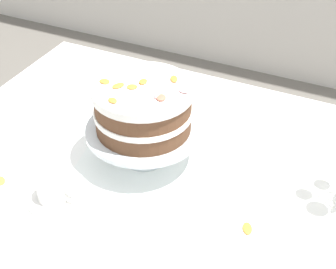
{
  "coord_description": "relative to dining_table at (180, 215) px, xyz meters",
  "views": [
    {
      "loc": [
        0.37,
        -0.89,
        1.6
      ],
      "look_at": [
        -0.05,
        0.01,
        0.86
      ],
      "focal_mm": 55.95,
      "sensor_mm": 36.0,
      "label": 1
    }
  ],
  "objects": [
    {
      "name": "teacup",
      "position": [
        -0.25,
        -0.16,
        0.12
      ],
      "size": [
        0.13,
        0.13,
        0.06
      ],
      "color": "white",
      "rests_on": "dining_table"
    },
    {
      "name": "loose_petal_0",
      "position": [
        0.19,
        -0.06,
        0.09
      ],
      "size": [
        0.03,
        0.04,
        0.01
      ],
      "primitive_type": "ellipsoid",
      "rotation": [
        0.0,
        0.0,
        5.12
      ],
      "color": "orange",
      "rests_on": "dining_table"
    },
    {
      "name": "dining_table",
      "position": [
        0.0,
        0.0,
        0.0
      ],
      "size": [
        1.4,
        1.0,
        0.74
      ],
      "color": "white",
      "rests_on": "ground"
    },
    {
      "name": "cake_stand",
      "position": [
        -0.13,
        0.06,
        0.18
      ],
      "size": [
        0.29,
        0.29,
        0.1
      ],
      "color": "silver",
      "rests_on": "linen_napkin"
    },
    {
      "name": "loose_petal_2",
      "position": [
        -0.41,
        -0.17,
        0.09
      ],
      "size": [
        0.05,
        0.04,
        0.0
      ],
      "primitive_type": "ellipsoid",
      "rotation": [
        0.0,
        0.0,
        5.71
      ],
      "color": "yellow",
      "rests_on": "dining_table"
    },
    {
      "name": "layer_cake",
      "position": [
        -0.13,
        0.06,
        0.25
      ],
      "size": [
        0.24,
        0.24,
        0.13
      ],
      "color": "brown",
      "rests_on": "cake_stand"
    },
    {
      "name": "linen_napkin",
      "position": [
        -0.13,
        0.06,
        0.09
      ],
      "size": [
        0.37,
        0.37,
        0.0
      ],
      "primitive_type": "cube",
      "rotation": [
        0.0,
        0.0,
        0.17
      ],
      "color": "white",
      "rests_on": "dining_table"
    }
  ]
}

